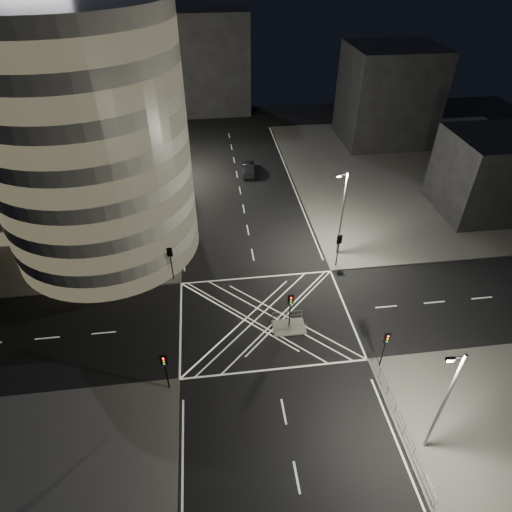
{
  "coord_description": "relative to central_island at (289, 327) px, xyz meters",
  "views": [
    {
      "loc": [
        -4.47,
        -28.25,
        29.65
      ],
      "look_at": [
        -0.15,
        5.86,
        3.0
      ],
      "focal_mm": 30.0,
      "sensor_mm": 36.0,
      "label": 1
    }
  ],
  "objects": [
    {
      "name": "tree_c",
      "position": [
        -12.5,
        22.5,
        4.5
      ],
      "size": [
        3.99,
        3.99,
        6.73
      ],
      "color": "black",
      "rests_on": "sidewalk_far_left"
    },
    {
      "name": "tree_a",
      "position": [
        -12.5,
        10.5,
        4.41
      ],
      "size": [
        4.0,
        4.0,
        6.64
      ],
      "color": "black",
      "rests_on": "sidewalk_far_left"
    },
    {
      "name": "traffic_signal_nl",
      "position": [
        -10.8,
        -5.3,
        2.84
      ],
      "size": [
        0.55,
        0.22,
        4.0
      ],
      "color": "black",
      "rests_on": "sidewalk_near_left"
    },
    {
      "name": "building_right_far",
      "position": [
        24.0,
        41.5,
        7.58
      ],
      "size": [
        14.0,
        12.0,
        15.0
      ],
      "primitive_type": "cube",
      "color": "black",
      "rests_on": "sidewalk_far_right"
    },
    {
      "name": "railing_near_right",
      "position": [
        6.3,
        -10.65,
        0.62
      ],
      "size": [
        0.06,
        11.7,
        1.1
      ],
      "primitive_type": "cube",
      "color": "slate",
      "rests_on": "sidewalk_near_right"
    },
    {
      "name": "tree_b",
      "position": [
        -12.5,
        16.5,
        4.59
      ],
      "size": [
        4.13,
        4.13,
        6.9
      ],
      "color": "black",
      "rests_on": "sidewalk_far_left"
    },
    {
      "name": "street_lamp_right_far",
      "position": [
        7.44,
        10.5,
        5.47
      ],
      "size": [
        1.25,
        0.25,
        10.0
      ],
      "color": "slate",
      "rests_on": "sidewalk_far_right"
    },
    {
      "name": "sidewalk_far_left",
      "position": [
        -31.0,
        28.5,
        0.0
      ],
      "size": [
        42.0,
        42.0,
        0.15
      ],
      "primitive_type": "cube",
      "color": "#524F4D",
      "rests_on": "ground"
    },
    {
      "name": "railing_island_north",
      "position": [
        0.0,
        0.9,
        0.62
      ],
      "size": [
        2.8,
        0.06,
        1.1
      ],
      "primitive_type": "cube",
      "color": "slate",
      "rests_on": "central_island"
    },
    {
      "name": "central_island",
      "position": [
        0.0,
        0.0,
        0.0
      ],
      "size": [
        3.0,
        2.0,
        0.15
      ],
      "primitive_type": "cube",
      "color": "slate",
      "rests_on": "ground"
    },
    {
      "name": "street_lamp_left_far",
      "position": [
        -11.44,
        31.5,
        5.47
      ],
      "size": [
        1.25,
        0.25,
        10.0
      ],
      "color": "slate",
      "rests_on": "sidewalk_far_left"
    },
    {
      "name": "building_far_end",
      "position": [
        -6.0,
        59.5,
        8.93
      ],
      "size": [
        18.0,
        8.0,
        18.0
      ],
      "primitive_type": "cube",
      "color": "black",
      "rests_on": "ground"
    },
    {
      "name": "traffic_signal_nr",
      "position": [
        6.8,
        -5.3,
        2.84
      ],
      "size": [
        0.55,
        0.22,
        4.0
      ],
      "color": "black",
      "rests_on": "sidewalk_near_right"
    },
    {
      "name": "sidewalk_far_right",
      "position": [
        27.0,
        28.5,
        0.0
      ],
      "size": [
        42.0,
        42.0,
        0.15
      ],
      "primitive_type": "cube",
      "color": "#524F4D",
      "rests_on": "ground"
    },
    {
      "name": "sedan",
      "position": [
        -0.29,
        31.55,
        0.77
      ],
      "size": [
        2.24,
        5.3,
        1.7
      ],
      "primitive_type": "imported",
      "rotation": [
        0.0,
        0.0,
        3.05
      ],
      "color": "black",
      "rests_on": "ground"
    },
    {
      "name": "street_lamp_left_near",
      "position": [
        -11.44,
        13.5,
        5.47
      ],
      "size": [
        1.25,
        0.25,
        10.0
      ],
      "color": "slate",
      "rests_on": "sidewalk_far_left"
    },
    {
      "name": "office_tower_curved",
      "position": [
        -22.74,
        20.24,
        12.58
      ],
      "size": [
        30.0,
        29.0,
        27.2
      ],
      "color": "gray",
      "rests_on": "sidewalk_far_left"
    },
    {
      "name": "railing_island_south",
      "position": [
        0.0,
        -0.9,
        0.62
      ],
      "size": [
        2.8,
        0.06,
        1.1
      ],
      "primitive_type": "cube",
      "color": "slate",
      "rests_on": "central_island"
    },
    {
      "name": "tree_d",
      "position": [
        -12.5,
        28.5,
        5.5
      ],
      "size": [
        5.67,
        5.67,
        8.69
      ],
      "color": "black",
      "rests_on": "sidewalk_far_left"
    },
    {
      "name": "traffic_signal_island",
      "position": [
        0.0,
        0.0,
        2.84
      ],
      "size": [
        0.55,
        0.22,
        4.0
      ],
      "color": "black",
      "rests_on": "central_island"
    },
    {
      "name": "office_block_rear",
      "position": [
        -24.0,
        43.5,
        11.07
      ],
      "size": [
        24.0,
        16.0,
        22.0
      ],
      "primitive_type": "cube",
      "color": "gray",
      "rests_on": "sidewalk_far_left"
    },
    {
      "name": "traffic_signal_fl",
      "position": [
        -10.8,
        8.3,
        2.84
      ],
      "size": [
        0.55,
        0.22,
        4.0
      ],
      "color": "black",
      "rests_on": "sidewalk_far_left"
    },
    {
      "name": "street_lamp_right_near",
      "position": [
        7.44,
        -12.5,
        5.47
      ],
      "size": [
        1.25,
        0.25,
        10.0
      ],
      "color": "slate",
      "rests_on": "sidewalk_near_right"
    },
    {
      "name": "ground",
      "position": [
        -2.0,
        1.5,
        -0.07
      ],
      "size": [
        120.0,
        120.0,
        0.0
      ],
      "primitive_type": "plane",
      "color": "black",
      "rests_on": "ground"
    },
    {
      "name": "tree_e",
      "position": [
        -12.5,
        34.5,
        4.45
      ],
      "size": [
        4.09,
        4.09,
        6.75
      ],
      "color": "black",
      "rests_on": "sidewalk_far_left"
    },
    {
      "name": "building_right_near",
      "position": [
        28.0,
        17.5,
        5.08
      ],
      "size": [
        10.0,
        10.0,
        10.0
      ],
      "primitive_type": "cube",
      "color": "black",
      "rests_on": "sidewalk_far_right"
    },
    {
      "name": "traffic_signal_fr",
      "position": [
        6.8,
        8.3,
        2.84
      ],
      "size": [
        0.55,
        0.22,
        4.0
      ],
      "color": "black",
      "rests_on": "sidewalk_far_right"
    }
  ]
}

